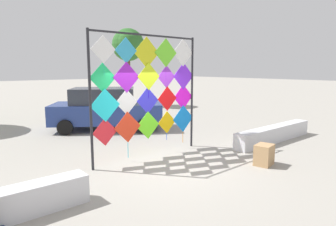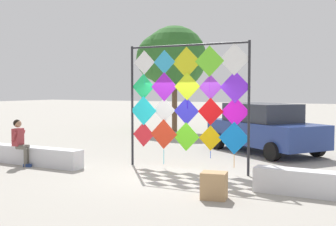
# 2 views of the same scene
# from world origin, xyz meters

# --- Properties ---
(ground) EXTENTS (120.00, 120.00, 0.00)m
(ground) POSITION_xyz_m (0.00, 0.00, 0.00)
(ground) COLOR #9E998E
(plaza_ledge_right) EXTENTS (4.19, 0.47, 0.55)m
(plaza_ledge_right) POSITION_xyz_m (4.68, -0.44, 0.28)
(plaza_ledge_right) COLOR silver
(plaza_ledge_right) RESTS_ON ground
(kite_display_rack) EXTENTS (3.72, 0.10, 3.59)m
(kite_display_rack) POSITION_xyz_m (0.15, 1.02, 2.10)
(kite_display_rack) COLOR #232328
(kite_display_rack) RESTS_ON ground
(parked_car) EXTENTS (4.89, 4.22, 1.78)m
(parked_car) POSITION_xyz_m (1.14, 5.39, 0.90)
(parked_car) COLOR navy
(parked_car) RESTS_ON ground
(cardboard_box_large) EXTENTS (0.60, 0.51, 0.57)m
(cardboard_box_large) POSITION_xyz_m (2.05, -1.66, 0.28)
(cardboard_box_large) COLOR tan
(cardboard_box_large) RESTS_ON ground
(tree_far_right) EXTENTS (2.21, 2.34, 5.29)m
(tree_far_right) POSITION_xyz_m (6.29, 11.54, 4.17)
(tree_far_right) COLOR brown
(tree_far_right) RESTS_ON ground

